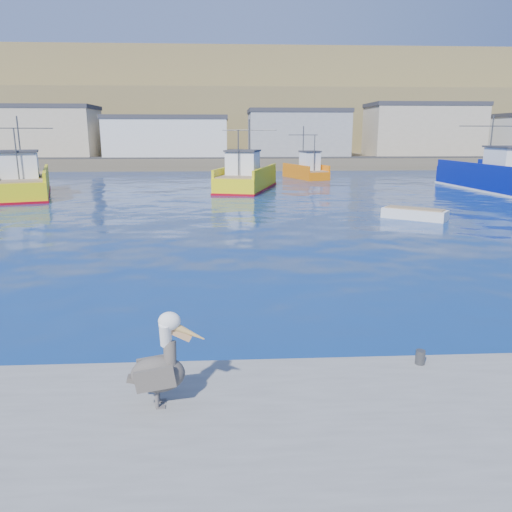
{
  "coord_description": "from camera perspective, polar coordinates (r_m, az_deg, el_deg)",
  "views": [
    {
      "loc": [
        -0.94,
        -12.72,
        5.17
      ],
      "look_at": [
        -0.07,
        2.74,
        1.34
      ],
      "focal_mm": 35.0,
      "sensor_mm": 36.0,
      "label": 1
    }
  ],
  "objects": [
    {
      "name": "ground",
      "position": [
        13.76,
        0.93,
        -8.17
      ],
      "size": [
        260.0,
        260.0,
        0.0
      ],
      "primitive_type": "plane",
      "color": "navy",
      "rests_on": "ground"
    },
    {
      "name": "dock_bollards",
      "position": [
        10.47,
        5.66,
        -11.75
      ],
      "size": [
        36.2,
        0.2,
        0.3
      ],
      "color": "#4C4C4C",
      "rests_on": "dock"
    },
    {
      "name": "far_shore",
      "position": [
        121.98,
        -2.88,
        15.69
      ],
      "size": [
        200.0,
        81.0,
        24.0
      ],
      "color": "brown",
      "rests_on": "ground"
    },
    {
      "name": "trawler_yellow_a",
      "position": [
        46.53,
        -25.12,
        7.58
      ],
      "size": [
        7.58,
        12.74,
        6.61
      ],
      "color": "yellow",
      "rests_on": "ground"
    },
    {
      "name": "trawler_yellow_b",
      "position": [
        47.1,
        -1.14,
        8.86
      ],
      "size": [
        6.53,
        11.58,
        6.47
      ],
      "color": "yellow",
      "rests_on": "ground"
    },
    {
      "name": "trawler_blue",
      "position": [
        51.72,
        25.89,
        8.12
      ],
      "size": [
        6.65,
        14.2,
        6.84
      ],
      "color": "#041387",
      "rests_on": "ground"
    },
    {
      "name": "boat_orange",
      "position": [
        58.79,
        5.79,
        9.76
      ],
      "size": [
        4.7,
        7.54,
        5.92
      ],
      "color": "orange",
      "rests_on": "ground"
    },
    {
      "name": "skiff_mid",
      "position": [
        32.28,
        17.65,
        4.52
      ],
      "size": [
        3.84,
        3.35,
        0.83
      ],
      "color": "silver",
      "rests_on": "ground"
    },
    {
      "name": "pelican",
      "position": [
        9.01,
        -10.86,
        -12.26
      ],
      "size": [
        1.4,
        0.62,
        1.72
      ],
      "color": "#595451",
      "rests_on": "dock"
    }
  ]
}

